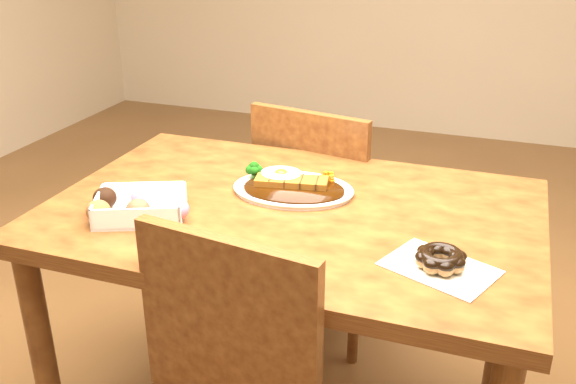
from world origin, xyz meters
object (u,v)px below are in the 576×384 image
(chair_far, at_px, (325,214))
(katsu_curry_plate, at_px, (291,186))
(donut_box, at_px, (138,205))
(table, at_px, (292,242))
(pon_de_ring, at_px, (441,259))

(chair_far, height_order, katsu_curry_plate, chair_far)
(katsu_curry_plate, bearing_deg, donut_box, -138.64)
(katsu_curry_plate, relative_size, donut_box, 1.31)
(table, height_order, donut_box, donut_box)
(pon_de_ring, bearing_deg, donut_box, 179.53)
(pon_de_ring, bearing_deg, table, 155.22)
(table, height_order, pon_de_ring, pon_de_ring)
(katsu_curry_plate, xyz_separation_m, donut_box, (-0.30, -0.26, 0.01))
(katsu_curry_plate, bearing_deg, pon_de_ring, -32.65)
(katsu_curry_plate, bearing_deg, table, -69.98)
(donut_box, bearing_deg, pon_de_ring, -0.47)
(chair_far, xyz_separation_m, pon_de_ring, (0.45, -0.71, 0.29))
(pon_de_ring, bearing_deg, chair_far, 122.41)
(chair_far, bearing_deg, katsu_curry_plate, 104.78)
(katsu_curry_plate, distance_m, donut_box, 0.40)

